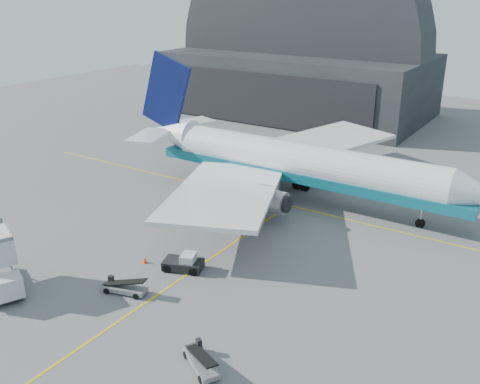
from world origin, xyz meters
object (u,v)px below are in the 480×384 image
Objects in this scene: airliner at (291,162)px; pushback_tug at (184,263)px; belt_loader_b at (201,361)px; belt_loader_a at (124,287)px.

airliner reaches higher than pushback_tug.
airliner is 33.00m from belt_loader_b.
pushback_tug is at bearing -88.96° from airliner.
belt_loader_b is (9.44, -9.98, -0.14)m from pushback_tug.
pushback_tug is 6.19m from belt_loader_a.
pushback_tug reaches higher than belt_loader_a.
belt_loader_a is at bearing -169.18° from belt_loader_b.
belt_loader_a is at bearing -126.91° from pushback_tug.
pushback_tug is 13.74m from belt_loader_b.
belt_loader_a is (-1.41, -27.17, -4.14)m from airliner.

